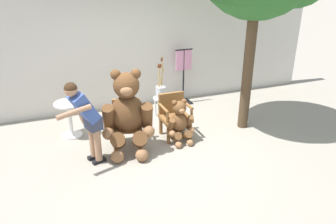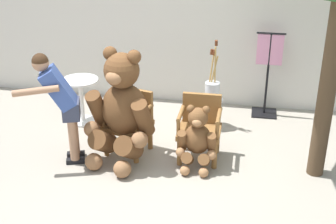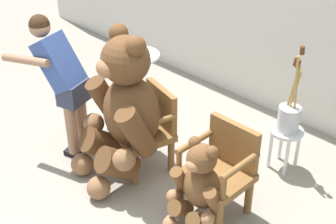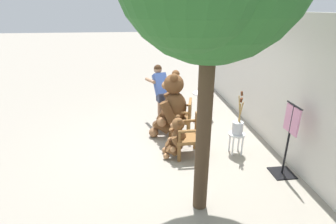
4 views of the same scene
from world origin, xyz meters
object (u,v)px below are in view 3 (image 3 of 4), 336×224
at_px(wooden_chair_left, 147,126).
at_px(wooden_chair_right, 220,168).
at_px(round_side_table, 137,74).
at_px(person_visitor, 62,76).
at_px(teddy_bear_small, 198,186).
at_px(brush_bucket, 289,115).
at_px(white_stool, 286,138).
at_px(teddy_bear_large, 124,109).

bearing_deg(wooden_chair_left, wooden_chair_right, 0.11).
bearing_deg(round_side_table, wooden_chair_left, -36.61).
height_order(person_visitor, round_side_table, person_visitor).
distance_m(teddy_bear_small, brush_bucket, 1.27).
height_order(person_visitor, white_stool, person_visitor).
distance_m(wooden_chair_left, person_visitor, 1.00).
bearing_deg(wooden_chair_left, round_side_table, 143.39).
xyz_separation_m(white_stool, round_side_table, (-2.00, -0.24, 0.09)).
relative_size(brush_bucket, round_side_table, 1.27).
bearing_deg(wooden_chair_right, teddy_bear_large, -165.32).
height_order(wooden_chair_right, white_stool, wooden_chair_right).
relative_size(teddy_bear_small, round_side_table, 1.21).
height_order(wooden_chair_left, wooden_chair_right, same).
bearing_deg(brush_bucket, wooden_chair_right, -93.73).
xyz_separation_m(person_visitor, round_side_table, (-0.19, 1.16, -0.46)).
distance_m(wooden_chair_right, person_visitor, 1.86).
bearing_deg(teddy_bear_small, wooden_chair_left, 163.47).
xyz_separation_m(wooden_chair_right, teddy_bear_large, (-1.00, -0.26, 0.29)).
bearing_deg(round_side_table, brush_bucket, 6.80).
height_order(wooden_chair_left, teddy_bear_large, teddy_bear_large).
bearing_deg(person_visitor, teddy_bear_large, 13.48).
bearing_deg(teddy_bear_large, teddy_bear_small, -1.51).
bearing_deg(white_stool, teddy_bear_small, -92.83).
height_order(person_visitor, brush_bucket, person_visitor).
relative_size(wooden_chair_right, teddy_bear_large, 0.56).
height_order(teddy_bear_large, brush_bucket, teddy_bear_large).
height_order(teddy_bear_small, round_side_table, teddy_bear_small).
bearing_deg(round_side_table, person_visitor, -80.78).
distance_m(teddy_bear_small, white_stool, 1.25).
relative_size(teddy_bear_large, white_stool, 3.36).
xyz_separation_m(white_stool, brush_bucket, (0.00, 0.00, 0.28)).
bearing_deg(teddy_bear_large, person_visitor, -166.52).
height_order(wooden_chair_right, round_side_table, wooden_chair_right).
xyz_separation_m(teddy_bear_large, brush_bucket, (1.06, 1.22, -0.12)).
bearing_deg(wooden_chair_left, teddy_bear_small, -16.53).
bearing_deg(teddy_bear_large, white_stool, 48.93).
relative_size(wooden_chair_left, wooden_chair_right, 1.00).
xyz_separation_m(teddy_bear_small, person_visitor, (-1.75, -0.15, 0.48)).
bearing_deg(brush_bucket, white_stool, -95.87).
bearing_deg(round_side_table, teddy_bear_small, -27.50).
bearing_deg(round_side_table, wooden_chair_right, -20.40).
height_order(teddy_bear_small, white_stool, teddy_bear_small).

